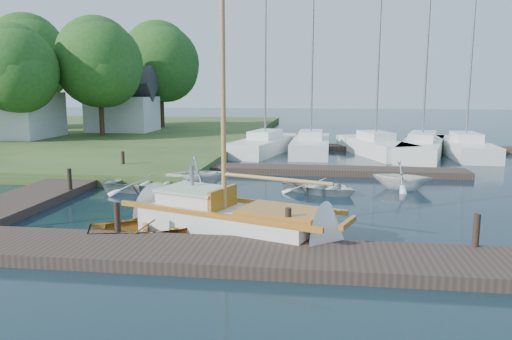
# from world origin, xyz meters

# --- Properties ---
(ground) EXTENTS (160.00, 160.00, 0.00)m
(ground) POSITION_xyz_m (0.00, 0.00, 0.00)
(ground) COLOR black
(ground) RESTS_ON ground
(near_dock) EXTENTS (18.00, 2.20, 0.30)m
(near_dock) POSITION_xyz_m (0.00, -6.00, 0.15)
(near_dock) COLOR #312820
(near_dock) RESTS_ON ground
(left_dock) EXTENTS (2.20, 18.00, 0.30)m
(left_dock) POSITION_xyz_m (-8.00, 2.00, 0.15)
(left_dock) COLOR #312820
(left_dock) RESTS_ON ground
(far_dock) EXTENTS (14.00, 1.60, 0.30)m
(far_dock) POSITION_xyz_m (2.00, 6.50, 0.15)
(far_dock) COLOR #312820
(far_dock) RESTS_ON ground
(pontoon) EXTENTS (30.00, 1.60, 0.30)m
(pontoon) POSITION_xyz_m (10.00, 16.00, 0.15)
(pontoon) COLOR #312820
(pontoon) RESTS_ON ground
(mooring_post_1) EXTENTS (0.16, 0.16, 0.80)m
(mooring_post_1) POSITION_xyz_m (-3.00, -5.00, 0.70)
(mooring_post_1) COLOR black
(mooring_post_1) RESTS_ON near_dock
(mooring_post_2) EXTENTS (0.16, 0.16, 0.80)m
(mooring_post_2) POSITION_xyz_m (1.50, -5.00, 0.70)
(mooring_post_2) COLOR black
(mooring_post_2) RESTS_ON near_dock
(mooring_post_3) EXTENTS (0.16, 0.16, 0.80)m
(mooring_post_3) POSITION_xyz_m (6.00, -5.00, 0.70)
(mooring_post_3) COLOR black
(mooring_post_3) RESTS_ON near_dock
(mooring_post_4) EXTENTS (0.16, 0.16, 0.80)m
(mooring_post_4) POSITION_xyz_m (-7.00, 0.00, 0.70)
(mooring_post_4) COLOR black
(mooring_post_4) RESTS_ON left_dock
(mooring_post_5) EXTENTS (0.16, 0.16, 0.80)m
(mooring_post_5) POSITION_xyz_m (-7.00, 5.00, 0.70)
(mooring_post_5) COLOR black
(mooring_post_5) RESTS_ON left_dock
(sailboat) EXTENTS (7.39, 4.29, 9.83)m
(sailboat) POSITION_xyz_m (-0.06, -3.78, 0.34)
(sailboat) COLOR silver
(sailboat) RESTS_ON ground
(dinghy) EXTENTS (4.03, 3.48, 0.70)m
(dinghy) POSITION_xyz_m (-2.31, -4.27, 0.35)
(dinghy) COLOR #905C0C
(dinghy) RESTS_ON ground
(tender_a) EXTENTS (3.76, 2.71, 0.77)m
(tender_a) POSITION_xyz_m (-4.41, 1.56, 0.39)
(tender_a) COLOR silver
(tender_a) RESTS_ON ground
(tender_b) EXTENTS (3.17, 2.94, 1.37)m
(tender_b) POSITION_xyz_m (-2.76, 2.54, 0.68)
(tender_b) COLOR silver
(tender_b) RESTS_ON ground
(tender_c) EXTENTS (3.81, 3.49, 0.64)m
(tender_c) POSITION_xyz_m (2.22, 2.13, 0.32)
(tender_c) COLOR silver
(tender_c) RESTS_ON ground
(tender_d) EXTENTS (2.78, 2.54, 1.24)m
(tender_d) POSITION_xyz_m (5.52, 3.29, 0.62)
(tender_d) COLOR silver
(tender_d) RESTS_ON ground
(marina_boat_0) EXTENTS (4.01, 8.21, 11.26)m
(marina_boat_0) POSITION_xyz_m (-1.31, 13.83, 0.57)
(marina_boat_0) COLOR silver
(marina_boat_0) RESTS_ON ground
(marina_boat_1) EXTENTS (2.29, 7.70, 10.40)m
(marina_boat_1) POSITION_xyz_m (1.54, 13.99, 0.57)
(marina_boat_1) COLOR silver
(marina_boat_1) RESTS_ON ground
(marina_boat_2) EXTENTS (4.57, 7.66, 11.08)m
(marina_boat_2) POSITION_xyz_m (5.46, 13.82, 0.58)
(marina_boat_2) COLOR silver
(marina_boat_2) RESTS_ON ground
(marina_boat_3) EXTENTS (4.49, 9.40, 13.13)m
(marina_boat_3) POSITION_xyz_m (8.20, 13.75, 0.58)
(marina_boat_3) COLOR silver
(marina_boat_3) RESTS_ON ground
(marina_boat_4) EXTENTS (2.42, 7.70, 10.59)m
(marina_boat_4) POSITION_xyz_m (10.72, 13.88, 0.57)
(marina_boat_4) COLOR silver
(marina_boat_4) RESTS_ON ground
(house_a) EXTENTS (6.30, 5.00, 6.29)m
(house_a) POSITION_xyz_m (-20.00, 16.00, 2.96)
(house_a) COLOR silver
(house_a) RESTS_ON shore
(house_c) EXTENTS (5.25, 4.00, 5.28)m
(house_c) POSITION_xyz_m (-14.00, 22.00, 2.58)
(house_c) COLOR silver
(house_c) RESTS_ON shore
(tree_2) EXTENTS (5.83, 5.75, 7.82)m
(tree_2) POSITION_xyz_m (-18.00, 14.05, 5.25)
(tree_2) COLOR #332114
(tree_2) RESTS_ON shore
(tree_3) EXTENTS (6.41, 6.38, 8.74)m
(tree_3) POSITION_xyz_m (-14.00, 18.05, 5.81)
(tree_3) COLOR #332114
(tree_3) RESTS_ON shore
(tree_4) EXTENTS (7.01, 7.01, 9.66)m
(tree_4) POSITION_xyz_m (-22.00, 22.05, 6.37)
(tree_4) COLOR #332114
(tree_4) RESTS_ON shore
(tree_7) EXTENTS (6.83, 6.83, 9.38)m
(tree_7) POSITION_xyz_m (-12.00, 26.05, 6.20)
(tree_7) COLOR #332114
(tree_7) RESTS_ON shore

